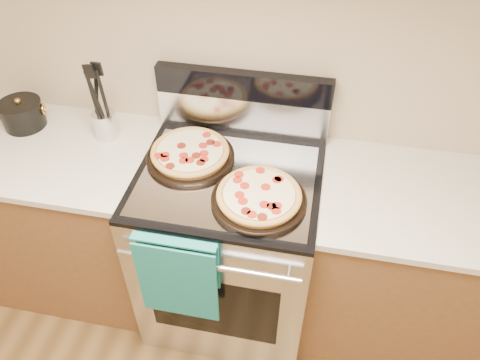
% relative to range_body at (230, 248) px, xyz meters
% --- Properties ---
extents(wall_back, '(4.00, 0.00, 4.00)m').
position_rel_range_body_xyz_m(wall_back, '(0.00, 0.35, 0.90)').
color(wall_back, tan).
rests_on(wall_back, ground).
extents(range_body, '(0.76, 0.68, 0.90)m').
position_rel_range_body_xyz_m(range_body, '(0.00, 0.00, 0.00)').
color(range_body, '#B7B7BC').
rests_on(range_body, ground).
extents(oven_window, '(0.56, 0.01, 0.40)m').
position_rel_range_body_xyz_m(oven_window, '(0.00, -0.34, 0.00)').
color(oven_window, black).
rests_on(oven_window, range_body).
extents(cooktop, '(0.76, 0.68, 0.02)m').
position_rel_range_body_xyz_m(cooktop, '(0.00, 0.00, 0.46)').
color(cooktop, black).
rests_on(cooktop, range_body).
extents(backsplash_lower, '(0.76, 0.06, 0.18)m').
position_rel_range_body_xyz_m(backsplash_lower, '(0.00, 0.31, 0.56)').
color(backsplash_lower, silver).
rests_on(backsplash_lower, cooktop).
extents(backsplash_upper, '(0.76, 0.06, 0.12)m').
position_rel_range_body_xyz_m(backsplash_upper, '(0.00, 0.31, 0.71)').
color(backsplash_upper, black).
rests_on(backsplash_upper, backsplash_lower).
extents(oven_handle, '(0.70, 0.03, 0.03)m').
position_rel_range_body_xyz_m(oven_handle, '(0.00, -0.38, 0.35)').
color(oven_handle, silver).
rests_on(oven_handle, range_body).
extents(dish_towel, '(0.32, 0.05, 0.42)m').
position_rel_range_body_xyz_m(dish_towel, '(-0.12, -0.38, 0.25)').
color(dish_towel, teal).
rests_on(dish_towel, oven_handle).
extents(foil_sheet, '(0.70, 0.55, 0.01)m').
position_rel_range_body_xyz_m(foil_sheet, '(0.00, -0.03, 0.47)').
color(foil_sheet, gray).
rests_on(foil_sheet, cooktop).
extents(cabinet_left, '(1.00, 0.62, 0.88)m').
position_rel_range_body_xyz_m(cabinet_left, '(-0.88, 0.03, -0.01)').
color(cabinet_left, brown).
rests_on(cabinet_left, ground).
extents(countertop_left, '(1.02, 0.64, 0.03)m').
position_rel_range_body_xyz_m(countertop_left, '(-0.88, 0.03, 0.45)').
color(countertop_left, beige).
rests_on(countertop_left, cabinet_left).
extents(cabinet_right, '(1.00, 0.62, 0.88)m').
position_rel_range_body_xyz_m(cabinet_right, '(0.88, 0.03, -0.01)').
color(cabinet_right, brown).
rests_on(cabinet_right, ground).
extents(countertop_right, '(1.02, 0.64, 0.03)m').
position_rel_range_body_xyz_m(countertop_right, '(0.88, 0.03, 0.45)').
color(countertop_right, beige).
rests_on(countertop_right, cabinet_right).
extents(pepperoni_pizza_back, '(0.48, 0.48, 0.05)m').
position_rel_range_body_xyz_m(pepperoni_pizza_back, '(-0.18, 0.07, 0.50)').
color(pepperoni_pizza_back, '#A57332').
rests_on(pepperoni_pizza_back, foil_sheet).
extents(pepperoni_pizza_front, '(0.42, 0.42, 0.05)m').
position_rel_range_body_xyz_m(pepperoni_pizza_front, '(0.15, -0.13, 0.50)').
color(pepperoni_pizza_front, '#A57332').
rests_on(pepperoni_pizza_front, foil_sheet).
extents(utensil_crock, '(0.14, 0.14, 0.13)m').
position_rel_range_body_xyz_m(utensil_crock, '(-0.60, 0.16, 0.52)').
color(utensil_crock, silver).
rests_on(utensil_crock, countertop_left).
extents(saucepan, '(0.24, 0.24, 0.11)m').
position_rel_range_body_xyz_m(saucepan, '(-1.01, 0.17, 0.52)').
color(saucepan, black).
rests_on(saucepan, countertop_left).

